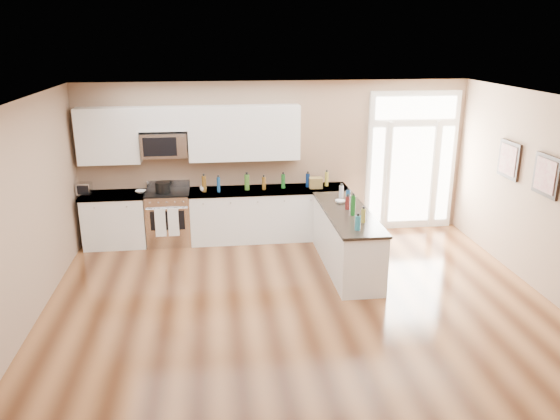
% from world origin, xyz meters
% --- Properties ---
extents(ground, '(8.00, 8.00, 0.00)m').
position_xyz_m(ground, '(0.00, 0.00, 0.00)').
color(ground, '#492714').
extents(room_shell, '(8.00, 8.00, 8.00)m').
position_xyz_m(room_shell, '(0.00, 0.00, 1.71)').
color(room_shell, '#997B61').
rests_on(room_shell, ground).
extents(back_cabinet_left, '(1.10, 0.66, 0.94)m').
position_xyz_m(back_cabinet_left, '(-2.87, 3.69, 0.44)').
color(back_cabinet_left, white).
rests_on(back_cabinet_left, ground).
extents(back_cabinet_right, '(2.85, 0.66, 0.94)m').
position_xyz_m(back_cabinet_right, '(-0.16, 3.69, 0.44)').
color(back_cabinet_right, white).
rests_on(back_cabinet_right, ground).
extents(peninsula_cabinet, '(0.69, 2.32, 0.94)m').
position_xyz_m(peninsula_cabinet, '(0.93, 2.24, 0.43)').
color(peninsula_cabinet, white).
rests_on(peninsula_cabinet, ground).
extents(upper_cabinet_left, '(1.04, 0.33, 0.95)m').
position_xyz_m(upper_cabinet_left, '(-2.88, 3.83, 1.93)').
color(upper_cabinet_left, white).
rests_on(upper_cabinet_left, room_shell).
extents(upper_cabinet_right, '(1.94, 0.33, 0.95)m').
position_xyz_m(upper_cabinet_right, '(-0.57, 3.83, 1.93)').
color(upper_cabinet_right, white).
rests_on(upper_cabinet_right, room_shell).
extents(upper_cabinet_short, '(0.82, 0.33, 0.40)m').
position_xyz_m(upper_cabinet_short, '(-1.95, 3.83, 2.20)').
color(upper_cabinet_short, white).
rests_on(upper_cabinet_short, room_shell).
extents(microwave, '(0.78, 0.41, 0.42)m').
position_xyz_m(microwave, '(-1.95, 3.80, 1.76)').
color(microwave, silver).
rests_on(microwave, room_shell).
extents(entry_door, '(1.70, 0.10, 2.60)m').
position_xyz_m(entry_door, '(2.55, 3.95, 1.30)').
color(entry_door, white).
rests_on(entry_door, ground).
extents(wall_art_near, '(0.05, 0.58, 0.58)m').
position_xyz_m(wall_art_near, '(3.47, 2.20, 1.70)').
color(wall_art_near, black).
rests_on(wall_art_near, room_shell).
extents(wall_art_far, '(0.05, 0.58, 0.58)m').
position_xyz_m(wall_art_far, '(3.47, 1.20, 1.70)').
color(wall_art_far, black).
rests_on(wall_art_far, room_shell).
extents(kitchen_range, '(0.76, 0.68, 1.08)m').
position_xyz_m(kitchen_range, '(-1.94, 3.69, 0.48)').
color(kitchen_range, silver).
rests_on(kitchen_range, ground).
extents(stockpot, '(0.28, 0.28, 0.20)m').
position_xyz_m(stockpot, '(-2.01, 3.64, 1.05)').
color(stockpot, black).
rests_on(stockpot, kitchen_range).
extents(toaster_oven, '(0.26, 0.22, 0.21)m').
position_xyz_m(toaster_oven, '(-3.35, 3.73, 1.04)').
color(toaster_oven, silver).
rests_on(toaster_oven, back_cabinet_left).
extents(cardboard_box, '(0.24, 0.18, 0.19)m').
position_xyz_m(cardboard_box, '(0.68, 3.64, 1.03)').
color(cardboard_box, brown).
rests_on(cardboard_box, back_cabinet_right).
extents(bowl_left, '(0.21, 0.21, 0.04)m').
position_xyz_m(bowl_left, '(-2.40, 3.71, 0.96)').
color(bowl_left, white).
rests_on(bowl_left, back_cabinet_left).
extents(bowl_peninsula, '(0.21, 0.21, 0.05)m').
position_xyz_m(bowl_peninsula, '(0.91, 2.68, 0.97)').
color(bowl_peninsula, white).
rests_on(bowl_peninsula, peninsula_cabinet).
extents(cup_counter, '(0.15, 0.15, 0.09)m').
position_xyz_m(cup_counter, '(-1.32, 3.66, 0.99)').
color(cup_counter, white).
rests_on(cup_counter, back_cabinet_right).
extents(counter_bottles, '(2.41, 2.42, 0.31)m').
position_xyz_m(counter_bottles, '(0.25, 3.03, 1.06)').
color(counter_bottles, '#19591E').
rests_on(counter_bottles, back_cabinet_right).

